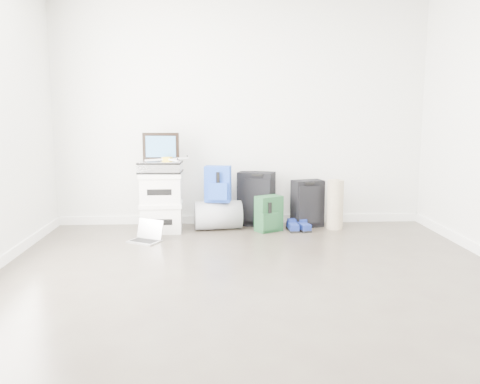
{
  "coord_description": "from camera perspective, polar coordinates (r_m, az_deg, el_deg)",
  "views": [
    {
      "loc": [
        -0.32,
        -3.72,
        1.38
      ],
      "look_at": [
        -0.04,
        1.9,
        0.49
      ],
      "focal_mm": 38.0,
      "sensor_mm": 36.0,
      "label": 1
    }
  ],
  "objects": [
    {
      "name": "room_envelope",
      "position": [
        3.76,
        2.06,
        14.23
      ],
      "size": [
        4.52,
        5.02,
        2.71
      ],
      "color": "silver",
      "rests_on": "ground"
    },
    {
      "name": "large_suitcase",
      "position": [
        6.18,
        1.84,
        -0.77
      ],
      "size": [
        0.48,
        0.4,
        0.66
      ],
      "rotation": [
        0.0,
        0.0,
        -0.36
      ],
      "color": "black",
      "rests_on": "ground"
    },
    {
      "name": "boxes_stack",
      "position": [
        5.93,
        -8.83,
        -1.15
      ],
      "size": [
        0.49,
        0.4,
        0.68
      ],
      "rotation": [
        0.0,
        0.0,
        0.03
      ],
      "color": "white",
      "rests_on": "ground"
    },
    {
      "name": "drone",
      "position": [
        5.83,
        -8.19,
        3.67
      ],
      "size": [
        0.47,
        0.47,
        0.05
      ],
      "rotation": [
        0.0,
        0.0,
        -0.24
      ],
      "color": "gold",
      "rests_on": "briefcase"
    },
    {
      "name": "shoes",
      "position": [
        5.99,
        6.51,
        -3.91
      ],
      "size": [
        0.27,
        0.29,
        0.09
      ],
      "rotation": [
        0.0,
        0.0,
        0.14
      ],
      "color": "black",
      "rests_on": "ground"
    },
    {
      "name": "carry_on",
      "position": [
        6.16,
        7.59,
        -1.3
      ],
      "size": [
        0.4,
        0.32,
        0.57
      ],
      "rotation": [
        0.0,
        0.0,
        0.3
      ],
      "color": "black",
      "rests_on": "ground"
    },
    {
      "name": "briefcase",
      "position": [
        5.87,
        -8.93,
        2.78
      ],
      "size": [
        0.49,
        0.37,
        0.14
      ],
      "primitive_type": "cube",
      "rotation": [
        0.0,
        0.0,
        -0.05
      ],
      "color": "#B2B2B7",
      "rests_on": "boxes_stack"
    },
    {
      "name": "ground",
      "position": [
        3.98,
        1.94,
        -11.29
      ],
      "size": [
        5.0,
        5.0,
        0.0
      ],
      "primitive_type": "plane",
      "color": "#3D332C",
      "rests_on": "ground"
    },
    {
      "name": "painting",
      "position": [
        5.95,
        -8.88,
        5.07
      ],
      "size": [
        0.42,
        0.08,
        0.32
      ],
      "rotation": [
        0.0,
        0.0,
        -0.12
      ],
      "color": "black",
      "rests_on": "briefcase"
    },
    {
      "name": "blue_backpack",
      "position": [
        5.91,
        -2.5,
        0.83
      ],
      "size": [
        0.32,
        0.26,
        0.42
      ],
      "rotation": [
        0.0,
        0.0,
        -0.16
      ],
      "color": "#1B3DB3",
      "rests_on": "duffel_bag"
    },
    {
      "name": "green_backpack",
      "position": [
        5.9,
        3.26,
        -2.53
      ],
      "size": [
        0.34,
        0.33,
        0.41
      ],
      "rotation": [
        0.0,
        0.0,
        0.52
      ],
      "color": "#143818",
      "rests_on": "ground"
    },
    {
      "name": "rolled_rug",
      "position": [
        6.1,
        10.63,
        -1.4
      ],
      "size": [
        0.19,
        0.19,
        0.58
      ],
      "primitive_type": "cylinder",
      "color": "gray",
      "rests_on": "ground"
    },
    {
      "name": "laptop",
      "position": [
        5.56,
        -10.44,
        -4.9
      ],
      "size": [
        0.39,
        0.36,
        0.23
      ],
      "rotation": [
        0.0,
        0.0,
        -0.52
      ],
      "color": "silver",
      "rests_on": "ground"
    },
    {
      "name": "duffel_bag",
      "position": [
        6.0,
        -2.48,
        -2.62
      ],
      "size": [
        0.58,
        0.4,
        0.34
      ],
      "primitive_type": "cylinder",
      "rotation": [
        0.0,
        1.57,
        0.12
      ],
      "color": "gray",
      "rests_on": "ground"
    }
  ]
}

